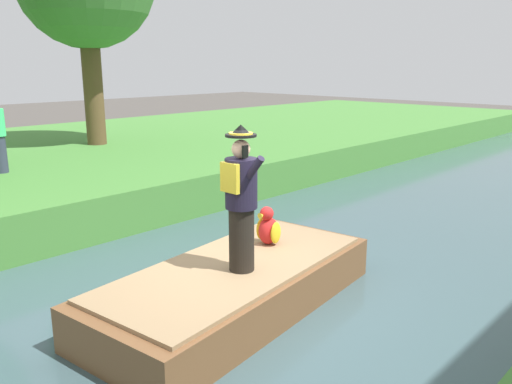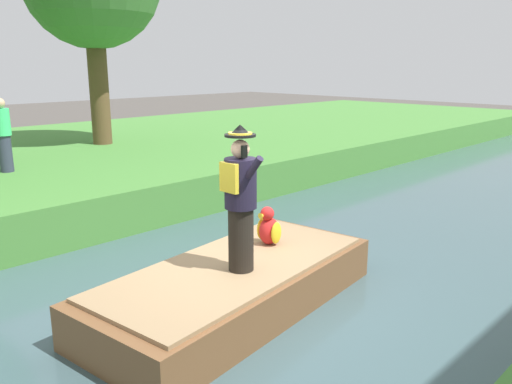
% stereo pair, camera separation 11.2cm
% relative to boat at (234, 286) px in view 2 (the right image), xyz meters
% --- Properties ---
extents(ground_plane, '(80.00, 80.00, 0.00)m').
position_rel_boat_xyz_m(ground_plane, '(0.00, 0.09, -0.40)').
color(ground_plane, '#4C4742').
extents(canal_water, '(7.09, 48.00, 0.10)m').
position_rel_boat_xyz_m(canal_water, '(0.00, 0.09, -0.35)').
color(canal_water, '#3D565B').
rests_on(canal_water, ground).
extents(boat, '(2.28, 4.38, 0.61)m').
position_rel_boat_xyz_m(boat, '(0.00, 0.00, 0.00)').
color(boat, brown).
rests_on(boat, canal_water).
extents(person_pirate, '(0.61, 0.42, 1.85)m').
position_rel_boat_xyz_m(person_pirate, '(0.20, -0.06, 1.23)').
color(person_pirate, black).
rests_on(person_pirate, boat).
extents(parrot_plush, '(0.36, 0.35, 0.57)m').
position_rel_boat_xyz_m(parrot_plush, '(-0.22, 0.89, 0.55)').
color(parrot_plush, red).
rests_on(parrot_plush, boat).
extents(person_bystander, '(0.34, 0.34, 1.60)m').
position_rel_boat_xyz_m(person_bystander, '(-7.06, -0.21, 1.37)').
color(person_bystander, '#33384C').
rests_on(person_bystander, grass_bank_near).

